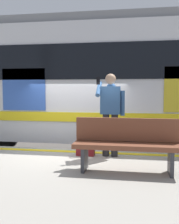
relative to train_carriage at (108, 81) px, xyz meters
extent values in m
plane|color=#4C4742|center=(0.65, 1.99, -2.62)|extent=(26.75, 26.75, 0.00)
cube|color=#9E998E|center=(0.65, 4.46, -2.13)|extent=(17.83, 4.95, 0.96)
cube|color=yellow|center=(0.65, 2.29, -1.65)|extent=(17.47, 0.16, 0.01)
cube|color=slate|center=(0.65, 0.71, -2.54)|extent=(23.18, 0.08, 0.16)
cube|color=slate|center=(0.65, -0.72, -2.54)|extent=(23.18, 0.08, 0.16)
cube|color=silver|center=(0.00, -0.01, -0.10)|extent=(11.86, 2.75, 3.12)
cube|color=gray|center=(0.00, -0.01, 1.58)|extent=(11.62, 2.53, 0.24)
cube|color=black|center=(0.00, 1.38, 0.44)|extent=(11.26, 0.03, 0.90)
cube|color=yellow|center=(0.00, 1.38, -0.96)|extent=(11.26, 0.03, 0.24)
cube|color=#3359B2|center=(2.07, 1.39, -0.26)|extent=(1.18, 0.02, 1.09)
cylinder|color=black|center=(3.85, -1.11, -2.04)|extent=(0.84, 0.12, 0.84)
cylinder|color=#262628|center=(-0.40, 2.53, -1.21)|extent=(0.14, 0.14, 0.89)
cylinder|color=#262628|center=(-0.22, 2.53, -1.21)|extent=(0.14, 0.14, 0.89)
cube|color=#2D517F|center=(-0.31, 2.53, -0.48)|extent=(0.40, 0.24, 0.57)
sphere|color=#2D517F|center=(-0.31, 2.37, -0.22)|extent=(0.20, 0.20, 0.20)
sphere|color=tan|center=(-0.31, 2.53, -0.05)|extent=(0.22, 0.22, 0.22)
cylinder|color=#2D517F|center=(-0.56, 2.53, -0.54)|extent=(0.09, 0.09, 0.51)
cylinder|color=#2D517F|center=(-0.08, 2.61, -0.25)|extent=(0.09, 0.42, 0.33)
cube|color=black|center=(-0.08, 2.71, -0.09)|extent=(0.07, 0.02, 0.15)
cube|color=maroon|center=(0.21, 2.57, -1.48)|extent=(0.38, 0.17, 0.33)
torus|color=maroon|center=(0.21, 2.57, -1.26)|extent=(0.34, 0.34, 0.02)
cube|color=brown|center=(-0.69, 3.60, -1.20)|extent=(1.79, 0.44, 0.08)
cube|color=brown|center=(-0.69, 3.41, -0.95)|extent=(1.79, 0.06, 0.40)
cube|color=#333338|center=(-1.40, 3.60, -1.43)|extent=(0.06, 0.40, 0.45)
cube|color=#333338|center=(0.03, 3.60, -1.43)|extent=(0.06, 0.40, 0.45)
camera|label=1|loc=(-0.83, 8.10, -0.26)|focal=43.47mm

